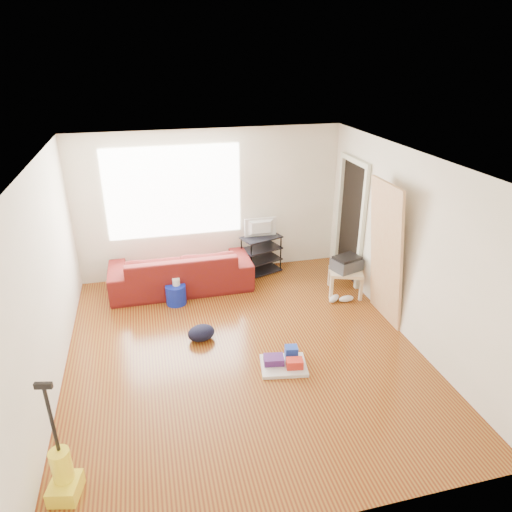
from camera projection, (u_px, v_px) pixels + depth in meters
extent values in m
cube|color=#5E200E|center=(243.00, 350.00, 6.03)|extent=(4.50, 5.00, 0.01)
cube|color=white|center=(241.00, 163.00, 5.00)|extent=(4.50, 5.00, 0.01)
cube|color=beige|center=(211.00, 204.00, 7.73)|extent=(4.50, 0.01, 2.50)
cube|color=beige|center=(316.00, 409.00, 3.31)|extent=(4.50, 0.01, 2.50)
cube|color=beige|center=(43.00, 286.00, 5.02)|extent=(0.01, 5.00, 2.50)
cube|color=beige|center=(409.00, 247.00, 6.02)|extent=(0.01, 5.00, 2.50)
cube|color=white|center=(174.00, 192.00, 7.48)|extent=(2.20, 0.01, 1.50)
cube|color=silver|center=(362.00, 232.00, 7.21)|extent=(0.06, 0.08, 2.00)
cube|color=silver|center=(339.00, 214.00, 8.01)|extent=(0.06, 0.08, 2.00)
cube|color=silver|center=(355.00, 160.00, 7.18)|extent=(0.06, 0.98, 0.08)
cube|color=black|center=(351.00, 222.00, 7.62)|extent=(0.01, 0.86, 1.98)
imported|color=#5D140A|center=(182.00, 288.00, 7.62)|extent=(2.29, 0.90, 0.67)
cube|color=black|center=(261.00, 270.00, 8.16)|extent=(0.76, 0.58, 0.02)
cube|color=black|center=(261.00, 260.00, 8.08)|extent=(0.76, 0.58, 0.02)
cube|color=black|center=(261.00, 249.00, 7.99)|extent=(0.76, 0.58, 0.02)
cube|color=black|center=(261.00, 237.00, 7.90)|extent=(0.76, 0.58, 0.02)
cylinder|color=black|center=(251.00, 262.00, 7.76)|extent=(0.02, 0.02, 0.68)
cylinder|color=black|center=(241.00, 255.00, 8.01)|extent=(0.02, 0.02, 0.68)
cylinder|color=black|center=(281.00, 254.00, 8.06)|extent=(0.02, 0.02, 0.68)
cylinder|color=black|center=(270.00, 248.00, 8.31)|extent=(0.02, 0.02, 0.68)
imported|color=black|center=(261.00, 228.00, 7.83)|extent=(0.56, 0.07, 0.32)
cube|color=tan|center=(346.00, 271.00, 7.32)|extent=(0.65, 0.65, 0.05)
cube|color=tan|center=(331.00, 288.00, 7.22)|extent=(0.05, 0.05, 0.37)
cube|color=tan|center=(330.00, 275.00, 7.63)|extent=(0.05, 0.05, 0.37)
cube|color=tan|center=(361.00, 290.00, 7.17)|extent=(0.05, 0.05, 0.37)
cube|color=tan|center=(358.00, 277.00, 7.59)|extent=(0.05, 0.05, 0.37)
cube|color=#353538|center=(347.00, 264.00, 7.27)|extent=(0.52, 0.45, 0.19)
cube|color=black|center=(347.00, 258.00, 7.22)|extent=(0.46, 0.40, 0.04)
cylinder|color=#0D1E97|center=(177.00, 303.00, 7.16)|extent=(0.33, 0.33, 0.31)
cylinder|color=silver|center=(177.00, 291.00, 7.09)|extent=(0.12, 0.12, 0.11)
cube|color=silver|center=(284.00, 365.00, 5.71)|extent=(0.63, 0.54, 0.05)
cube|color=red|center=(295.00, 363.00, 5.62)|extent=(0.22, 0.17, 0.11)
cube|color=#441D5E|center=(274.00, 360.00, 5.70)|extent=(0.27, 0.22, 0.09)
cube|color=#1A36A2|center=(291.00, 352.00, 5.79)|extent=(0.18, 0.16, 0.16)
ellipsoid|color=black|center=(202.00, 339.00, 6.27)|extent=(0.44, 0.39, 0.21)
ellipsoid|color=silver|center=(334.00, 298.00, 7.19)|extent=(0.26, 0.24, 0.10)
ellipsoid|color=silver|center=(346.00, 299.00, 7.18)|extent=(0.25, 0.12, 0.10)
cube|color=yellow|center=(65.00, 488.00, 4.04)|extent=(0.31, 0.33, 0.16)
cylinder|color=yellow|center=(61.00, 465.00, 3.98)|extent=(0.18, 0.18, 0.31)
cylinder|color=black|center=(52.00, 420.00, 3.80)|extent=(0.03, 0.03, 0.67)
cube|color=black|center=(43.00, 386.00, 3.65)|extent=(0.15, 0.07, 0.05)
cube|color=tan|center=(378.00, 317.00, 6.80)|extent=(0.26, 0.83, 2.06)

